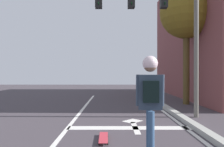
# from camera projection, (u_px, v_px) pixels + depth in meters

# --- Properties ---
(lane_line_center) EXTENTS (0.12, 20.00, 0.01)m
(lane_line_center) POSITION_uv_depth(u_px,v_px,m) (56.00, 142.00, 4.97)
(lane_line_center) COLOR silver
(lane_line_center) RESTS_ON ground
(lane_line_curbside) EXTENTS (0.12, 20.00, 0.01)m
(lane_line_curbside) POSITION_uv_depth(u_px,v_px,m) (202.00, 141.00, 4.98)
(lane_line_curbside) COLOR silver
(lane_line_curbside) RESTS_ON ground
(stop_bar) EXTENTS (3.49, 0.40, 0.01)m
(stop_bar) POSITION_uv_depth(u_px,v_px,m) (128.00, 128.00, 6.21)
(stop_bar) COLOR silver
(stop_bar) RESTS_ON ground
(lane_arrow_stem) EXTENTS (0.16, 1.40, 0.01)m
(lane_arrow_stem) POSITION_uv_depth(u_px,v_px,m) (134.00, 128.00, 6.25)
(lane_arrow_stem) COLOR silver
(lane_arrow_stem) RESTS_ON ground
(lane_arrow_head) EXTENTS (0.71, 0.71, 0.01)m
(lane_arrow_head) POSITION_uv_depth(u_px,v_px,m) (131.00, 121.00, 7.10)
(lane_arrow_head) COLOR silver
(lane_arrow_head) RESTS_ON ground
(curb_strip) EXTENTS (0.24, 24.00, 0.14)m
(curb_strip) POSITION_uv_depth(u_px,v_px,m) (213.00, 138.00, 4.99)
(curb_strip) COLOR #A0A098
(curb_strip) RESTS_ON ground
(skater) EXTENTS (0.49, 0.65, 1.77)m
(skater) POSITION_uv_depth(u_px,v_px,m) (149.00, 93.00, 3.76)
(skater) COLOR #314E71
(skater) RESTS_ON skateboard
(spare_skateboard) EXTENTS (0.23, 0.87, 0.08)m
(spare_skateboard) POSITION_uv_depth(u_px,v_px,m) (102.00, 138.00, 5.06)
(spare_skateboard) COLOR #BE323E
(spare_skateboard) RESTS_ON ground
(traffic_signal_mast) EXTENTS (4.65, 0.34, 4.85)m
(traffic_signal_mast) POSITION_uv_depth(u_px,v_px,m) (155.00, 16.00, 7.71)
(traffic_signal_mast) COLOR #625F56
(traffic_signal_mast) RESTS_ON ground
(roadside_tree) EXTENTS (2.61, 2.61, 5.88)m
(roadside_tree) POSITION_uv_depth(u_px,v_px,m) (185.00, 14.00, 10.93)
(roadside_tree) COLOR #52401F
(roadside_tree) RESTS_ON ground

